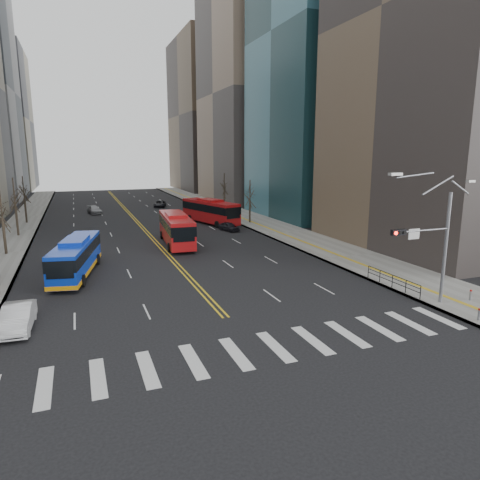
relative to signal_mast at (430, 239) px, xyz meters
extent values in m
plane|color=black|center=(-13.77, -2.00, -4.86)|extent=(220.00, 220.00, 0.00)
cube|color=gray|center=(3.73, 43.00, -4.78)|extent=(7.00, 130.00, 0.15)
cube|color=gray|center=(-30.27, 43.00, -4.78)|extent=(5.00, 130.00, 0.15)
cube|color=silver|center=(-24.40, -2.00, -4.85)|extent=(0.70, 4.00, 0.01)
cube|color=silver|center=(-22.04, -2.00, -4.85)|extent=(0.70, 4.00, 0.01)
cube|color=silver|center=(-19.67, -2.00, -4.85)|extent=(0.70, 4.00, 0.01)
cube|color=silver|center=(-17.31, -2.00, -4.85)|extent=(0.70, 4.00, 0.01)
cube|color=silver|center=(-14.95, -2.00, -4.85)|extent=(0.70, 4.00, 0.01)
cube|color=silver|center=(-12.58, -2.00, -4.85)|extent=(0.70, 4.00, 0.01)
cube|color=silver|center=(-10.22, -2.00, -4.85)|extent=(0.70, 4.00, 0.01)
cube|color=silver|center=(-7.86, -2.00, -4.85)|extent=(0.70, 4.00, 0.01)
cube|color=silver|center=(-5.49, -2.00, -4.85)|extent=(0.70, 4.00, 0.01)
cube|color=silver|center=(-3.13, -2.00, -4.85)|extent=(0.70, 4.00, 0.01)
cube|color=silver|center=(-0.77, -2.00, -4.85)|extent=(0.70, 4.00, 0.01)
cube|color=gold|center=(-13.97, 53.00, -4.85)|extent=(0.15, 100.00, 0.01)
cube|color=gold|center=(-13.57, 53.00, -4.85)|extent=(0.15, 100.00, 0.01)
cube|color=brown|center=(17.23, 16.00, 20.14)|extent=(20.00, 24.00, 50.00)
cube|color=#376D7D|center=(17.23, 42.00, 24.14)|extent=(20.00, 22.00, 58.00)
cube|color=gray|center=(16.23, 69.00, 18.14)|extent=(20.00, 26.00, 46.00)
cube|color=brown|center=(15.23, 101.00, 16.14)|extent=(18.00, 30.00, 42.00)
cylinder|color=gray|center=(1.43, 0.00, -0.86)|extent=(0.24, 0.24, 8.00)
cylinder|color=gray|center=(-0.82, 0.00, 0.64)|extent=(4.50, 0.12, 0.12)
cube|color=black|center=(-2.77, 0.00, 0.64)|extent=(1.10, 0.28, 0.38)
cylinder|color=#FF190C|center=(-3.12, -0.16, 0.64)|extent=(0.24, 0.08, 0.24)
cylinder|color=black|center=(-2.77, -0.16, 0.64)|extent=(0.24, 0.08, 0.24)
cylinder|color=black|center=(-2.42, -0.16, 0.64)|extent=(0.24, 0.08, 0.24)
cube|color=white|center=(-1.47, 0.00, 0.44)|extent=(0.90, 0.06, 0.70)
cube|color=#999993|center=(-3.37, 0.00, 4.44)|extent=(0.90, 0.35, 0.18)
cube|color=black|center=(0.53, 4.00, -3.71)|extent=(0.04, 6.00, 0.04)
cylinder|color=black|center=(0.53, 1.00, -4.21)|extent=(0.06, 0.06, 1.00)
cylinder|color=black|center=(0.53, 2.50, -4.21)|extent=(0.06, 0.06, 1.00)
cylinder|color=black|center=(0.53, 4.00, -4.21)|extent=(0.06, 0.06, 1.00)
cylinder|color=black|center=(0.53, 5.50, -4.21)|extent=(0.06, 0.06, 1.00)
cylinder|color=black|center=(0.53, 7.00, -4.21)|extent=(0.06, 0.06, 1.00)
cylinder|color=gray|center=(1.03, -3.50, -4.36)|extent=(0.16, 0.16, 0.70)
cylinder|color=#B2140F|center=(1.03, -3.50, -3.98)|extent=(0.17, 0.17, 0.10)
cylinder|color=gray|center=(3.73, -0.50, -4.36)|extent=(0.16, 0.16, 0.70)
cylinder|color=#B2140F|center=(3.73, -0.50, -3.98)|extent=(0.17, 0.17, 0.10)
cylinder|color=black|center=(-29.77, 28.00, -3.06)|extent=(0.28, 0.28, 3.60)
cylinder|color=black|center=(-29.77, 39.00, -2.86)|extent=(0.28, 0.28, 4.00)
cylinder|color=black|center=(-29.77, 50.00, -2.96)|extent=(0.28, 0.28, 3.80)
cylinder|color=black|center=(2.23, 38.00, -3.11)|extent=(0.28, 0.28, 3.50)
cylinder|color=black|center=(2.23, 50.00, -2.98)|extent=(0.28, 0.28, 3.75)
cube|color=#0C31B7|center=(-22.79, 17.16, -3.18)|extent=(4.61, 11.48, 2.65)
cube|color=black|center=(-22.79, 17.16, -2.65)|extent=(4.67, 11.51, 0.96)
cube|color=#0C31B7|center=(-22.79, 17.16, -1.76)|extent=(2.64, 4.24, 0.40)
cube|color=orange|center=(-22.79, 17.16, -4.31)|extent=(4.67, 11.51, 0.35)
cylinder|color=black|center=(-24.68, 13.89, -4.36)|extent=(0.50, 1.04, 1.00)
cylinder|color=black|center=(-22.39, 13.40, -4.36)|extent=(0.50, 1.04, 1.00)
cylinder|color=black|center=(-23.20, 20.92, -4.36)|extent=(0.50, 1.04, 1.00)
cylinder|color=black|center=(-20.90, 20.44, -4.36)|extent=(0.50, 1.04, 1.00)
cube|color=red|center=(-11.69, 26.85, -2.98)|extent=(3.60, 11.89, 3.06)
cube|color=black|center=(-11.69, 26.85, -2.39)|extent=(3.66, 11.92, 1.09)
cube|color=red|center=(-11.69, 26.85, -1.35)|extent=(2.45, 4.26, 0.40)
cylinder|color=black|center=(-13.32, 23.22, -4.36)|extent=(0.38, 1.02, 1.00)
cylinder|color=black|center=(-10.66, 23.01, -4.36)|extent=(0.38, 1.02, 1.00)
cylinder|color=black|center=(-12.72, 30.70, -4.36)|extent=(0.38, 1.02, 1.00)
cylinder|color=black|center=(-10.06, 30.48, -4.36)|extent=(0.38, 1.02, 1.00)
cube|color=red|center=(-3.49, 39.93, -2.95)|extent=(5.95, 12.15, 3.10)
cube|color=black|center=(-3.49, 39.93, -2.36)|extent=(6.01, 12.19, 1.11)
cube|color=red|center=(-3.49, 39.93, -1.30)|extent=(3.25, 4.60, 0.40)
cylinder|color=black|center=(-3.71, 35.91, -4.36)|extent=(0.57, 1.04, 1.00)
cylinder|color=black|center=(-1.12, 36.67, -4.36)|extent=(0.57, 1.04, 1.00)
cylinder|color=black|center=(-5.86, 43.20, -4.36)|extent=(0.57, 1.04, 1.00)
cylinder|color=black|center=(-3.27, 43.96, -4.36)|extent=(0.57, 1.04, 1.00)
imported|color=silver|center=(-26.27, 5.75, -4.08)|extent=(1.84, 4.79, 1.56)
imported|color=black|center=(-2.96, 32.93, -4.24)|extent=(2.41, 3.87, 1.23)
imported|color=gray|center=(-19.57, 57.60, -4.19)|extent=(2.72, 4.85, 1.33)
imported|color=black|center=(-6.95, 62.99, -4.22)|extent=(3.32, 4.98, 1.27)
camera|label=1|loc=(-22.38, -22.03, 5.77)|focal=32.00mm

